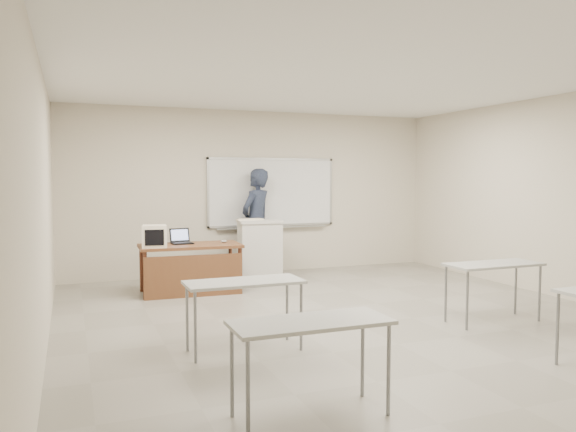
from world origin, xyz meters
name	(u,v)px	position (x,y,z in m)	size (l,w,h in m)	color
floor	(358,324)	(0.00, 0.00, -0.01)	(7.00, 8.00, 0.01)	gray
whiteboard	(272,193)	(0.30, 3.97, 1.48)	(2.48, 0.10, 1.31)	white
student_desks	(425,291)	(0.00, -1.35, 0.67)	(4.40, 2.20, 0.73)	#A6A7A1
instructor_desk	(192,258)	(-1.53, 2.49, 0.56)	(1.54, 0.77, 0.75)	brown
podium	(260,250)	(-0.20, 3.20, 0.52)	(0.74, 0.54, 1.04)	beige
crt_monitor	(155,236)	(-2.08, 2.48, 0.91)	(0.36, 0.40, 0.34)	#EFE1C6
laptop	(182,240)	(-1.63, 2.75, 0.81)	(0.32, 0.29, 0.23)	black
mouse	(224,241)	(-0.98, 2.65, 0.77)	(0.10, 0.06, 0.04)	#94979A
keyboard	(250,220)	(-0.35, 3.28, 1.05)	(0.46, 0.15, 0.03)	#EFE1C6
presenter	(256,222)	(-0.08, 3.75, 0.97)	(0.71, 0.46, 1.94)	black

